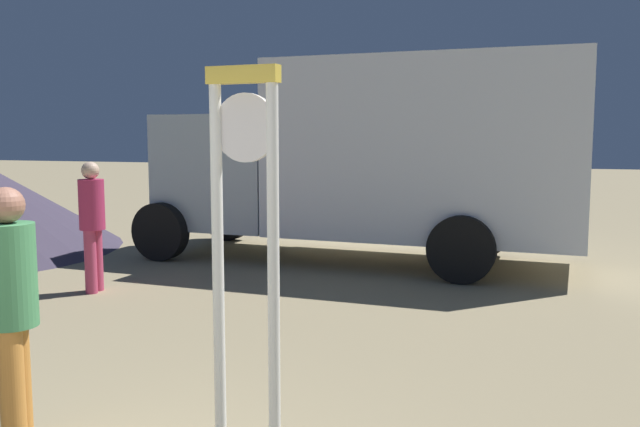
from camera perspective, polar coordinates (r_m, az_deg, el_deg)
The scene contains 4 objects.
standing_clock at distance 3.99m, azimuth -6.29°, elevation -0.92°, with size 0.45×0.12×2.33m.
person_near_clock at distance 4.54m, azimuth -24.45°, elevation -7.08°, with size 0.31×0.31×1.64m.
person_distant at distance 8.82m, azimuth -18.55°, elevation -0.50°, with size 0.31×0.31×1.62m.
box_truck_near at distance 10.37m, azimuth 5.02°, elevation 4.84°, with size 6.72×2.65×3.03m.
Camera 1 is at (2.28, -1.88, 1.94)m, focal length 38.19 mm.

